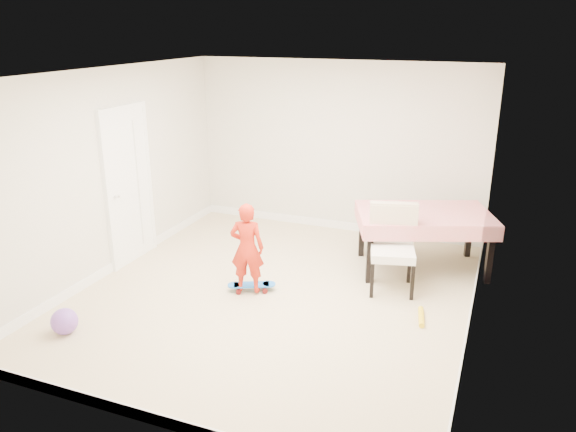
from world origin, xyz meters
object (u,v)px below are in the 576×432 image
at_px(skateboard, 252,287).
at_px(balloon, 64,321).
at_px(dining_chair, 393,250).
at_px(dining_table, 422,241).
at_px(child, 247,251).

height_order(skateboard, balloon, balloon).
bearing_deg(skateboard, dining_chair, -2.97).
distance_m(dining_table, dining_chair, 0.82).
relative_size(dining_table, child, 1.52).
xyz_separation_m(skateboard, balloon, (-1.40, -1.62, 0.10)).
xyz_separation_m(dining_table, balloon, (-3.21, -3.05, -0.26)).
xyz_separation_m(dining_chair, balloon, (-2.97, -2.28, -0.38)).
relative_size(dining_table, skateboard, 2.87).
xyz_separation_m(skateboard, child, (-0.01, -0.07, 0.51)).
distance_m(dining_table, child, 2.36).
bearing_deg(balloon, skateboard, 49.18).
bearing_deg(dining_table, dining_chair, -128.13).
height_order(dining_chair, balloon, dining_chair).
relative_size(dining_chair, skateboard, 1.79).
distance_m(dining_table, balloon, 4.43).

